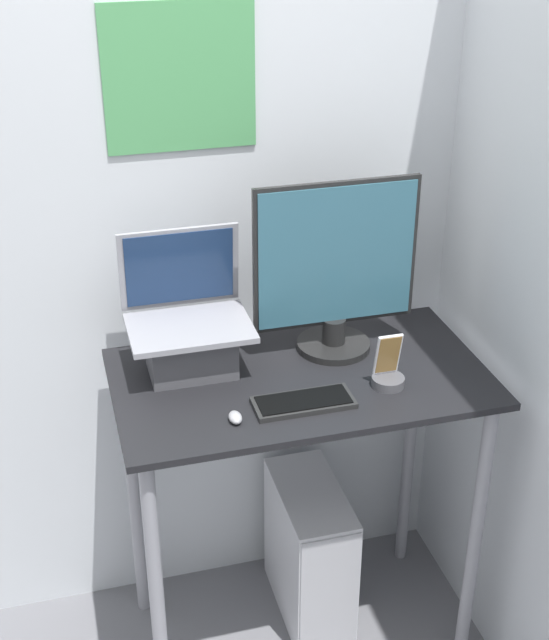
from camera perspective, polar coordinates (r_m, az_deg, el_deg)
wall_back at (r=2.60m, az=-0.63°, el=6.94°), size 6.00×0.06×2.60m
desk at (r=2.52m, az=1.61°, el=-6.90°), size 1.02×0.58×0.96m
laptop at (r=2.42m, az=-5.49°, el=-0.99°), size 0.33×0.26×0.37m
monitor at (r=2.46m, az=3.93°, el=2.87°), size 0.47×0.21×0.50m
keyboard at (r=2.30m, az=1.87°, el=-5.28°), size 0.26×0.11×0.02m
mouse at (r=2.23m, az=-2.52°, el=-6.25°), size 0.03×0.05×0.02m
cell_phone at (r=2.38m, az=7.27°, el=-3.42°), size 0.09×0.09×0.15m
computer_tower at (r=2.95m, az=2.26°, el=-14.57°), size 0.19×0.41×0.48m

